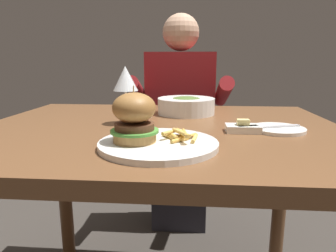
{
  "coord_description": "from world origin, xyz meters",
  "views": [
    {
      "loc": [
        0.1,
        -0.9,
        0.94
      ],
      "look_at": [
        0.04,
        -0.2,
        0.78
      ],
      "focal_mm": 32.0,
      "sensor_mm": 36.0,
      "label": 1
    }
  ],
  "objects": [
    {
      "name": "wine_glass",
      "position": [
        -0.11,
        0.03,
        0.88
      ],
      "size": [
        0.08,
        0.08,
        0.18
      ],
      "color": "silver",
      "rests_on": "dining_table"
    },
    {
      "name": "diner_person",
      "position": [
        0.03,
        0.71,
        0.56
      ],
      "size": [
        0.51,
        0.36,
        1.18
      ],
      "color": "#282833",
      "rests_on": "ground"
    },
    {
      "name": "butter_dish",
      "position": [
        0.24,
        -0.06,
        0.75
      ],
      "size": [
        0.1,
        0.06,
        0.04
      ],
      "color": "white",
      "rests_on": "dining_table"
    },
    {
      "name": "soup_bowl",
      "position": [
        0.08,
        0.22,
        0.77
      ],
      "size": [
        0.21,
        0.21,
        0.07
      ],
      "color": "white",
      "rests_on": "dining_table"
    },
    {
      "name": "main_plate",
      "position": [
        0.02,
        -0.23,
        0.75
      ],
      "size": [
        0.28,
        0.28,
        0.01
      ],
      "primitive_type": "cylinder",
      "color": "white",
      "rests_on": "dining_table"
    },
    {
      "name": "fries_pile",
      "position": [
        0.07,
        -0.22,
        0.77
      ],
      "size": [
        0.09,
        0.08,
        0.03
      ],
      "color": "gold",
      "rests_on": "main_plate"
    },
    {
      "name": "bread_plate",
      "position": [
        0.34,
        -0.04,
        0.74
      ],
      "size": [
        0.15,
        0.15,
        0.01
      ],
      "primitive_type": "cylinder",
      "color": "white",
      "rests_on": "dining_table"
    },
    {
      "name": "dining_table",
      "position": [
        0.0,
        0.0,
        0.64
      ],
      "size": [
        1.12,
        0.87,
        0.74
      ],
      "color": "brown",
      "rests_on": "ground"
    },
    {
      "name": "table_knife",
      "position": [
        0.3,
        -0.05,
        0.75
      ],
      "size": [
        0.19,
        0.07,
        0.01
      ],
      "color": "silver",
      "rests_on": "bread_plate"
    },
    {
      "name": "burger_sandwich",
      "position": [
        -0.03,
        -0.24,
        0.81
      ],
      "size": [
        0.11,
        0.11,
        0.13
      ],
      "color": "#B78447",
      "rests_on": "main_plate"
    }
  ]
}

